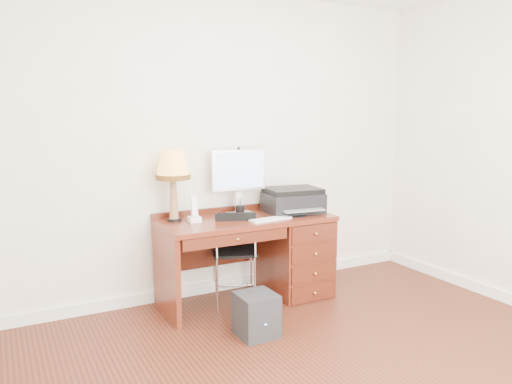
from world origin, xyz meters
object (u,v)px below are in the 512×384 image
monitor (239,174)px  desk (278,250)px  phone (194,214)px  printer (293,200)px  leg_lamp (173,169)px  chair (238,246)px  equipment_box (256,315)px

monitor → desk: bearing=-27.6°
desk → phone: size_ratio=7.17×
printer → leg_lamp: 1.14m
phone → chair: (0.39, -0.02, -0.32)m
leg_lamp → phone: 0.41m
leg_lamp → phone: bearing=-38.4°
desk → monitor: size_ratio=2.61×
desk → phone: phone is taller
monitor → printer: bearing=-14.6°
desk → equipment_box: (-0.58, -0.67, -0.25)m
phone → equipment_box: bearing=-72.8°
monitor → printer: 0.56m
printer → phone: printer is taller
printer → equipment_box: (-0.74, -0.70, -0.70)m
monitor → chair: monitor is taller
printer → leg_lamp: bearing=179.6°
phone → equipment_box: size_ratio=0.64×
phone → printer: bearing=-0.0°
desk → phone: bearing=176.2°
desk → equipment_box: size_ratio=4.61×
desk → printer: 0.48m
leg_lamp → chair: 0.88m
leg_lamp → equipment_box: bearing=-67.7°
monitor → phone: (-0.48, -0.13, -0.30)m
leg_lamp → monitor: bearing=2.4°
desk → monitor: (-0.30, 0.19, 0.70)m
desk → printer: printer is taller
monitor → equipment_box: 1.31m
monitor → phone: bearing=-160.0°
monitor → phone: size_ratio=2.75×
leg_lamp → chair: size_ratio=0.73×
desk → monitor: 0.78m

